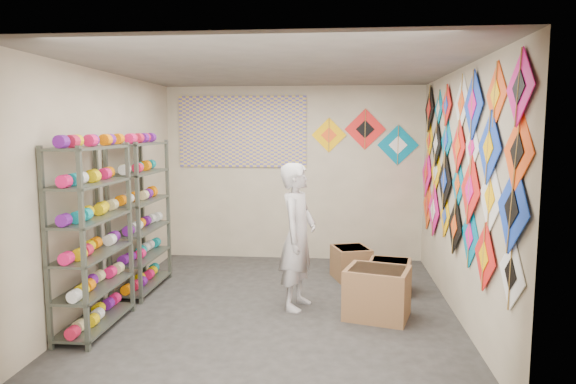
# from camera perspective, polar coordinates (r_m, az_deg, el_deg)

# --- Properties ---
(ground) EXTENTS (4.50, 4.50, 0.00)m
(ground) POSITION_cam_1_polar(r_m,az_deg,el_deg) (6.11, -1.23, -12.54)
(ground) COLOR #272422
(room_walls) EXTENTS (4.50, 4.50, 4.50)m
(room_walls) POSITION_cam_1_polar(r_m,az_deg,el_deg) (5.77, -1.27, 3.05)
(room_walls) COLOR #B7A78C
(room_walls) RESTS_ON ground
(shelf_rack_front) EXTENTS (0.40, 1.10, 1.90)m
(shelf_rack_front) POSITION_cam_1_polar(r_m,az_deg,el_deg) (5.56, -20.95, -4.82)
(shelf_rack_front) COLOR #4C5147
(shelf_rack_front) RESTS_ON ground
(shelf_rack_back) EXTENTS (0.40, 1.10, 1.90)m
(shelf_rack_back) POSITION_cam_1_polar(r_m,az_deg,el_deg) (6.72, -16.06, -2.62)
(shelf_rack_back) COLOR #4C5147
(shelf_rack_back) RESTS_ON ground
(string_spools) EXTENTS (0.12, 2.36, 0.12)m
(string_spools) POSITION_cam_1_polar(r_m,az_deg,el_deg) (6.12, -18.30, -2.74)
(string_spools) COLOR #F41461
(string_spools) RESTS_ON ground
(kite_wall_display) EXTENTS (0.06, 4.36, 2.06)m
(kite_wall_display) POSITION_cam_1_polar(r_m,az_deg,el_deg) (5.87, 18.29, 2.49)
(kite_wall_display) COLOR silver
(kite_wall_display) RESTS_ON room_walls
(back_wall_kites) EXTENTS (1.63, 0.02, 0.87)m
(back_wall_kites) POSITION_cam_1_polar(r_m,az_deg,el_deg) (7.97, 8.80, 6.11)
(back_wall_kites) COLOR #FFB400
(back_wall_kites) RESTS_ON room_walls
(poster) EXTENTS (2.00, 0.01, 1.10)m
(poster) POSITION_cam_1_polar(r_m,az_deg,el_deg) (8.08, -5.11, 6.69)
(poster) COLOR #4E4799
(poster) RESTS_ON room_walls
(shopkeeper) EXTENTS (0.81, 0.70, 1.67)m
(shopkeeper) POSITION_cam_1_polar(r_m,az_deg,el_deg) (5.85, 1.10, -4.93)
(shopkeeper) COLOR #BFB3AF
(shopkeeper) RESTS_ON ground
(carton_a) EXTENTS (0.78, 0.71, 0.55)m
(carton_a) POSITION_cam_1_polar(r_m,az_deg,el_deg) (5.76, 9.88, -10.98)
(carton_a) COLOR brown
(carton_a) RESTS_ON ground
(carton_b) EXTENTS (0.57, 0.50, 0.41)m
(carton_b) POSITION_cam_1_polar(r_m,az_deg,el_deg) (6.66, 11.24, -9.14)
(carton_b) COLOR brown
(carton_b) RESTS_ON ground
(carton_c) EXTENTS (0.59, 0.62, 0.44)m
(carton_c) POSITION_cam_1_polar(r_m,az_deg,el_deg) (7.15, 7.02, -7.82)
(carton_c) COLOR brown
(carton_c) RESTS_ON ground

